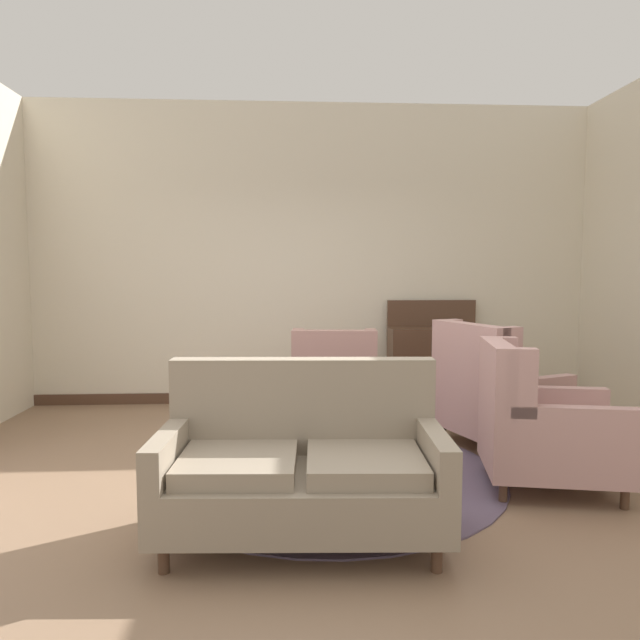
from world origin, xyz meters
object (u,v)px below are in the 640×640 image
at_px(armchair_far_left, 492,395).
at_px(side_table, 498,393).
at_px(armchair_near_window, 541,428).
at_px(armchair_beside_settee, 334,385).
at_px(settee, 302,468).
at_px(porcelain_vase, 354,391).
at_px(coffee_table, 358,422).
at_px(sideboard, 434,361).

distance_m(armchair_far_left, side_table, 0.18).
bearing_deg(armchair_far_left, armchair_near_window, 159.01).
distance_m(armchair_beside_settee, armchair_near_window, 2.10).
height_order(settee, armchair_near_window, armchair_near_window).
xyz_separation_m(porcelain_vase, armchair_beside_settee, (-0.05, 1.22, -0.20)).
xyz_separation_m(armchair_near_window, side_table, (0.12, 1.11, 0.01)).
relative_size(coffee_table, armchair_far_left, 0.72).
height_order(armchair_beside_settee, armchair_far_left, armchair_far_left).
xyz_separation_m(porcelain_vase, armchair_near_window, (1.25, -0.43, -0.18)).
xyz_separation_m(armchair_far_left, armchair_near_window, (-0.01, -0.97, -0.02)).
bearing_deg(settee, armchair_beside_settee, 83.64).
bearing_deg(armchair_far_left, sideboard, -16.32).
xyz_separation_m(armchair_far_left, sideboard, (-0.11, 1.54, 0.06)).
xyz_separation_m(porcelain_vase, armchair_far_left, (1.26, 0.55, -0.17)).
bearing_deg(armchair_far_left, armchair_beside_settee, 42.42).
relative_size(settee, side_table, 2.19).
height_order(armchair_near_window, sideboard, sideboard).
distance_m(armchair_beside_settee, armchair_far_left, 1.47).
relative_size(armchair_near_window, sideboard, 0.88).
distance_m(settee, armchair_near_window, 1.78).
bearing_deg(armchair_near_window, armchair_beside_settee, 49.06).
bearing_deg(porcelain_vase, armchair_near_window, -18.80).
bearing_deg(armchair_beside_settee, armchair_near_window, 132.91).
bearing_deg(settee, sideboard, 66.33).
bearing_deg(armchair_far_left, porcelain_vase, 93.12).
bearing_deg(sideboard, armchair_far_left, -86.05).
bearing_deg(armchair_near_window, coffee_table, 81.75).
bearing_deg(porcelain_vase, armchair_beside_settee, 92.15).
distance_m(armchair_beside_settee, side_table, 1.51).
relative_size(armchair_beside_settee, sideboard, 0.83).
relative_size(armchair_beside_settee, side_table, 1.33).
distance_m(porcelain_vase, armchair_far_left, 1.39).
relative_size(coffee_table, side_table, 1.07).
distance_m(armchair_near_window, side_table, 1.12).
relative_size(porcelain_vase, armchair_near_window, 0.31).
distance_m(settee, armchair_far_left, 2.33).
bearing_deg(armchair_beside_settee, settee, 85.53).
xyz_separation_m(coffee_table, porcelain_vase, (-0.03, 0.00, 0.23)).
bearing_deg(armchair_beside_settee, armchair_far_left, 157.40).
distance_m(coffee_table, armchair_near_window, 1.29).
bearing_deg(porcelain_vase, settee, -111.29).
height_order(porcelain_vase, side_table, porcelain_vase).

